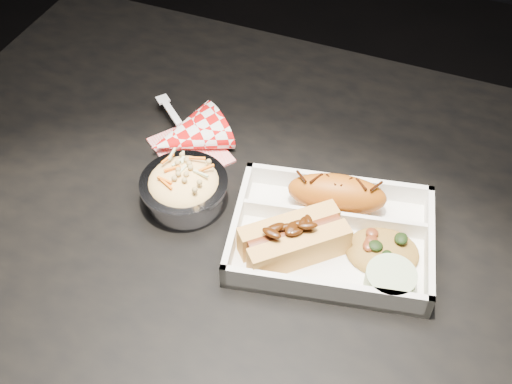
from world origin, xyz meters
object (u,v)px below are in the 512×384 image
(fried_pastry, at_px, (337,194))
(dining_table, at_px, (292,264))
(food_tray, at_px, (331,238))
(napkin_fork, at_px, (187,137))
(hotdog, at_px, (294,238))
(foil_coleslaw_cup, at_px, (184,187))

(fried_pastry, bearing_deg, dining_table, -135.24)
(food_tray, bearing_deg, napkin_fork, 147.41)
(fried_pastry, height_order, hotdog, hotdog)
(dining_table, bearing_deg, fried_pastry, 44.76)
(dining_table, bearing_deg, napkin_fork, 157.18)
(hotdog, relative_size, napkin_fork, 0.83)
(dining_table, xyz_separation_m, hotdog, (0.01, -0.05, 0.12))
(dining_table, xyz_separation_m, foil_coleslaw_cup, (-0.15, -0.02, 0.12))
(dining_table, relative_size, food_tray, 4.26)
(fried_pastry, relative_size, foil_coleslaw_cup, 1.11)
(dining_table, bearing_deg, hotdog, -72.92)
(food_tray, height_order, hotdog, hotdog)
(food_tray, xyz_separation_m, hotdog, (-0.04, -0.04, 0.02))
(fried_pastry, relative_size, napkin_fork, 0.80)
(foil_coleslaw_cup, xyz_separation_m, napkin_fork, (-0.05, 0.10, -0.01))
(hotdog, relative_size, foil_coleslaw_cup, 1.15)
(hotdog, height_order, napkin_fork, napkin_fork)
(dining_table, relative_size, napkin_fork, 7.39)
(food_tray, bearing_deg, dining_table, 155.19)
(dining_table, distance_m, hotdog, 0.13)
(dining_table, xyz_separation_m, fried_pastry, (0.04, 0.04, 0.12))
(fried_pastry, bearing_deg, hotdog, -107.01)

